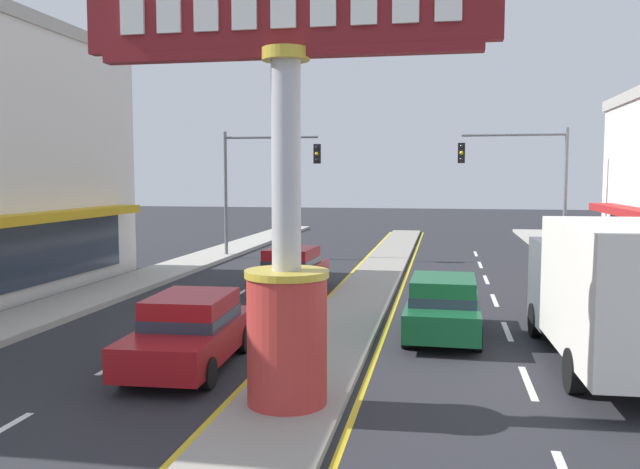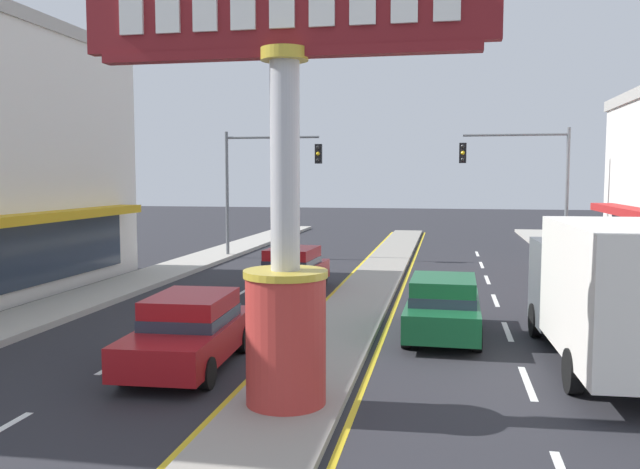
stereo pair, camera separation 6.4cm
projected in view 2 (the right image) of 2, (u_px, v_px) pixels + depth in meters
median_strip at (365, 294)px, 22.34m from camera, size 1.94×52.00×0.14m
sidewalk_left at (98, 295)px, 22.01m from camera, size 2.23×60.00×0.18m
lane_markings at (360, 303)px, 21.02m from camera, size 8.68×52.00×0.01m
district_sign at (285, 202)px, 11.11m from camera, size 6.93×1.44×7.43m
traffic_light_left_side at (261, 172)px, 32.15m from camera, size 4.86×0.46×6.20m
traffic_light_right_side at (527, 171)px, 29.96m from camera, size 4.86×0.46×6.20m
box_truck_near_right_lane at (610, 290)px, 13.60m from camera, size 2.43×6.97×3.12m
sedan_far_right_lane at (190, 330)px, 13.98m from camera, size 1.99×4.38×1.53m
sedan_near_left_lane at (443, 306)px, 16.58m from camera, size 1.90×4.33×1.53m
sedan_mid_left_lane at (292, 269)px, 23.13m from camera, size 2.01×4.39×1.53m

